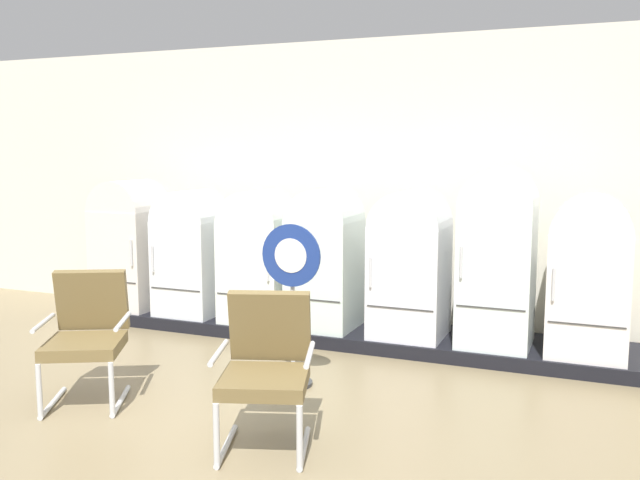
{
  "coord_description": "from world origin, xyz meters",
  "views": [
    {
      "loc": [
        2.5,
        -3.44,
        1.94
      ],
      "look_at": [
        -0.03,
        2.75,
        1.05
      ],
      "focal_mm": 38.56,
      "sensor_mm": 36.0,
      "label": 1
    }
  ],
  "objects_px": {
    "refrigerator_1": "(191,249)",
    "refrigerator_2": "(258,253)",
    "refrigerator_5": "(497,252)",
    "armchair_right": "(266,363)",
    "sign_stand": "(292,304)",
    "refrigerator_6": "(590,271)",
    "refrigerator_0": "(130,241)",
    "refrigerator_4": "(410,260)",
    "refrigerator_3": "(325,255)",
    "armchair_left": "(87,331)"
  },
  "relations": [
    {
      "from": "refrigerator_6",
      "to": "refrigerator_3",
      "type": "bearing_deg",
      "value": 179.65
    },
    {
      "from": "refrigerator_1",
      "to": "sign_stand",
      "type": "xyz_separation_m",
      "value": [
        1.84,
        -1.38,
        -0.16
      ]
    },
    {
      "from": "refrigerator_3",
      "to": "refrigerator_5",
      "type": "bearing_deg",
      "value": -0.11
    },
    {
      "from": "refrigerator_5",
      "to": "refrigerator_3",
      "type": "bearing_deg",
      "value": 179.89
    },
    {
      "from": "sign_stand",
      "to": "refrigerator_2",
      "type": "bearing_deg",
      "value": 126.48
    },
    {
      "from": "refrigerator_0",
      "to": "armchair_right",
      "type": "bearing_deg",
      "value": -39.84
    },
    {
      "from": "refrigerator_6",
      "to": "armchair_right",
      "type": "xyz_separation_m",
      "value": [
        -1.91,
        -2.47,
        -0.33
      ]
    },
    {
      "from": "refrigerator_0",
      "to": "armchair_right",
      "type": "relative_size",
      "value": 1.46
    },
    {
      "from": "refrigerator_2",
      "to": "refrigerator_3",
      "type": "height_order",
      "value": "refrigerator_3"
    },
    {
      "from": "refrigerator_0",
      "to": "refrigerator_2",
      "type": "xyz_separation_m",
      "value": [
        1.65,
        -0.02,
        -0.04
      ]
    },
    {
      "from": "armchair_right",
      "to": "sign_stand",
      "type": "xyz_separation_m",
      "value": [
        -0.31,
        1.08,
        0.13
      ]
    },
    {
      "from": "refrigerator_2",
      "to": "refrigerator_4",
      "type": "relative_size",
      "value": 0.97
    },
    {
      "from": "refrigerator_5",
      "to": "armchair_right",
      "type": "distance_m",
      "value": 2.76
    },
    {
      "from": "refrigerator_2",
      "to": "refrigerator_3",
      "type": "distance_m",
      "value": 0.75
    },
    {
      "from": "refrigerator_1",
      "to": "refrigerator_2",
      "type": "height_order",
      "value": "refrigerator_2"
    },
    {
      "from": "sign_stand",
      "to": "armchair_left",
      "type": "bearing_deg",
      "value": -146.16
    },
    {
      "from": "refrigerator_0",
      "to": "refrigerator_6",
      "type": "height_order",
      "value": "refrigerator_0"
    },
    {
      "from": "refrigerator_5",
      "to": "armchair_right",
      "type": "xyz_separation_m",
      "value": [
        -1.12,
        -2.48,
        -0.45
      ]
    },
    {
      "from": "refrigerator_3",
      "to": "sign_stand",
      "type": "relative_size",
      "value": 1.05
    },
    {
      "from": "refrigerator_2",
      "to": "armchair_left",
      "type": "xyz_separation_m",
      "value": [
        -0.31,
        -2.27,
        -0.3
      ]
    },
    {
      "from": "armchair_right",
      "to": "refrigerator_4",
      "type": "bearing_deg",
      "value": 83.1
    },
    {
      "from": "armchair_right",
      "to": "refrigerator_5",
      "type": "bearing_deg",
      "value": 65.67
    },
    {
      "from": "refrigerator_2",
      "to": "refrigerator_6",
      "type": "xyz_separation_m",
      "value": [
        3.24,
        0.01,
        0.02
      ]
    },
    {
      "from": "refrigerator_5",
      "to": "armchair_right",
      "type": "bearing_deg",
      "value": -114.33
    },
    {
      "from": "refrigerator_6",
      "to": "refrigerator_2",
      "type": "bearing_deg",
      "value": -179.88
    },
    {
      "from": "refrigerator_0",
      "to": "armchair_left",
      "type": "bearing_deg",
      "value": -59.65
    },
    {
      "from": "refrigerator_0",
      "to": "refrigerator_1",
      "type": "relative_size",
      "value": 1.07
    },
    {
      "from": "sign_stand",
      "to": "refrigerator_0",
      "type": "bearing_deg",
      "value": 152.31
    },
    {
      "from": "refrigerator_0",
      "to": "refrigerator_1",
      "type": "height_order",
      "value": "refrigerator_0"
    },
    {
      "from": "refrigerator_5",
      "to": "refrigerator_6",
      "type": "relative_size",
      "value": 1.15
    },
    {
      "from": "refrigerator_3",
      "to": "refrigerator_4",
      "type": "height_order",
      "value": "refrigerator_4"
    },
    {
      "from": "refrigerator_1",
      "to": "refrigerator_6",
      "type": "height_order",
      "value": "refrigerator_6"
    },
    {
      "from": "refrigerator_1",
      "to": "refrigerator_4",
      "type": "bearing_deg",
      "value": 0.4
    },
    {
      "from": "sign_stand",
      "to": "refrigerator_6",
      "type": "bearing_deg",
      "value": 31.92
    },
    {
      "from": "refrigerator_2",
      "to": "refrigerator_5",
      "type": "xyz_separation_m",
      "value": [
        2.45,
        0.02,
        0.15
      ]
    },
    {
      "from": "refrigerator_3",
      "to": "refrigerator_4",
      "type": "relative_size",
      "value": 1.0
    },
    {
      "from": "refrigerator_3",
      "to": "armchair_right",
      "type": "xyz_separation_m",
      "value": [
        0.58,
        -2.48,
        -0.32
      ]
    },
    {
      "from": "refrigerator_4",
      "to": "armchair_left",
      "type": "distance_m",
      "value": 3.01
    },
    {
      "from": "refrigerator_0",
      "to": "refrigerator_3",
      "type": "relative_size",
      "value": 1.03
    },
    {
      "from": "refrigerator_4",
      "to": "sign_stand",
      "type": "relative_size",
      "value": 1.06
    },
    {
      "from": "refrigerator_1",
      "to": "refrigerator_5",
      "type": "distance_m",
      "value": 3.28
    },
    {
      "from": "refrigerator_0",
      "to": "refrigerator_4",
      "type": "distance_m",
      "value": 3.28
    },
    {
      "from": "refrigerator_0",
      "to": "refrigerator_2",
      "type": "distance_m",
      "value": 1.65
    },
    {
      "from": "refrigerator_3",
      "to": "armchair_right",
      "type": "distance_m",
      "value": 2.57
    },
    {
      "from": "refrigerator_0",
      "to": "refrigerator_1",
      "type": "xyz_separation_m",
      "value": [
        0.82,
        -0.02,
        -0.05
      ]
    },
    {
      "from": "refrigerator_4",
      "to": "refrigerator_5",
      "type": "height_order",
      "value": "refrigerator_5"
    },
    {
      "from": "armchair_left",
      "to": "refrigerator_0",
      "type": "bearing_deg",
      "value": 120.35
    },
    {
      "from": "refrigerator_4",
      "to": "armchair_right",
      "type": "bearing_deg",
      "value": -96.9
    },
    {
      "from": "armchair_left",
      "to": "armchair_right",
      "type": "bearing_deg",
      "value": -6.78
    },
    {
      "from": "refrigerator_2",
      "to": "refrigerator_3",
      "type": "xyz_separation_m",
      "value": [
        0.75,
        0.02,
        0.02
      ]
    }
  ]
}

